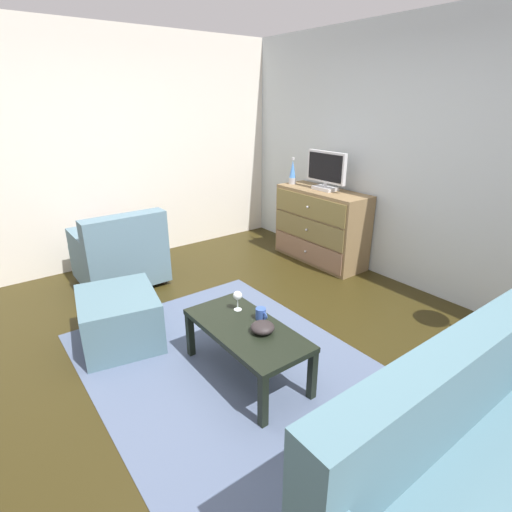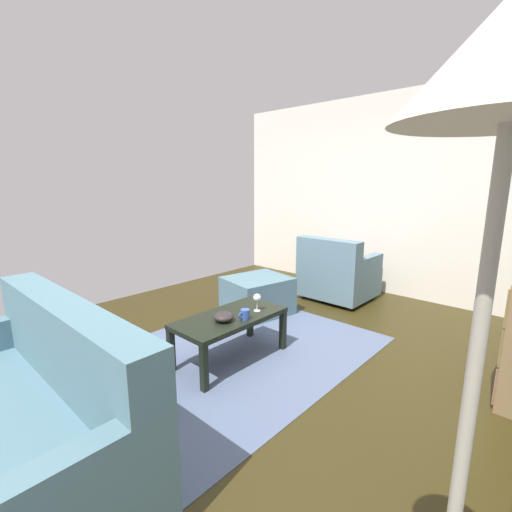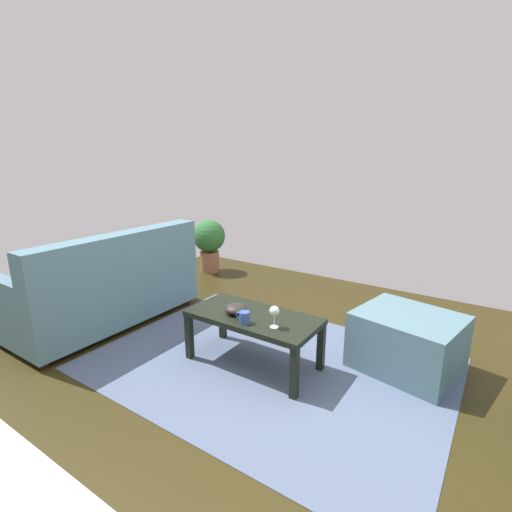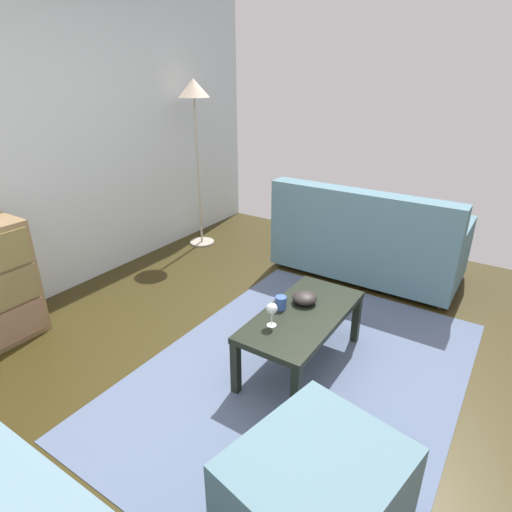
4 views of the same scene
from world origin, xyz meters
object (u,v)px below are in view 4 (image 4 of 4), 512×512
Objects in this scene: bowl_decorative at (305,298)px; mug at (281,302)px; ottoman at (316,494)px; standing_lamp at (195,105)px; coffee_table at (302,320)px; couch_large at (366,241)px; wine_glass at (272,309)px.

mug is at bearing 145.83° from bowl_decorative.
mug is 0.16× the size of ottoman.
ottoman is at bearing -132.03° from standing_lamp.
coffee_table is 1.60m from couch_large.
standing_lamp reaches higher than bowl_decorative.
standing_lamp is (1.34, 2.00, 1.17)m from coffee_table.
coffee_table is 1.41× the size of ottoman.
bowl_decorative is at bearing 29.82° from ottoman.
couch_large is (1.83, 0.05, -0.18)m from wine_glass.
coffee_table is at bearing -123.87° from standing_lamp.
ottoman is (-1.11, -0.64, -0.23)m from bowl_decorative.
bowl_decorative is at bearing -6.55° from wine_glass.
standing_lamp is at bearing 97.48° from couch_large.
ottoman reaches higher than coffee_table.
bowl_decorative is at bearing -122.06° from standing_lamp.
couch_large is (1.59, 0.14, -0.01)m from coffee_table.
couch_large is 2.45× the size of ottoman.
wine_glass is 0.23m from mug.
mug is 1.23m from ottoman.
wine_glass reaches higher than mug.
wine_glass is at bearing 42.12° from ottoman.
mug is at bearing -126.47° from standing_lamp.
coffee_table is 2.68m from standing_lamp.
standing_lamp is at bearing 53.53° from mug.
standing_lamp is (-0.24, 1.86, 1.18)m from couch_large.
standing_lamp is (1.58, 1.91, 1.00)m from wine_glass.
standing_lamp is at bearing 47.97° from ottoman.
coffee_table is 6.30× the size of wine_glass.
mug is 2.54m from standing_lamp.
standing_lamp is (1.22, 1.95, 1.08)m from bowl_decorative.
wine_glass is (-0.24, 0.09, 0.17)m from coffee_table.
ottoman is 3.72m from standing_lamp.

